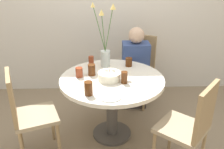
# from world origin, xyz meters

# --- Properties ---
(ground_plane) EXTENTS (16.00, 16.00, 0.00)m
(ground_plane) POSITION_xyz_m (0.00, 0.00, 0.00)
(ground_plane) COLOR #89755B
(wall_back) EXTENTS (8.00, 0.05, 2.60)m
(wall_back) POSITION_xyz_m (0.00, 1.20, 1.30)
(wall_back) COLOR silver
(wall_back) RESTS_ON ground_plane
(dining_table) EXTENTS (1.09, 1.09, 0.72)m
(dining_table) POSITION_xyz_m (0.00, 0.00, 0.58)
(dining_table) COLOR silver
(dining_table) RESTS_ON ground_plane
(chair_far_back) EXTENTS (0.54, 0.54, 0.94)m
(chair_far_back) POSITION_xyz_m (0.40, 0.79, 0.54)
(chair_far_back) COLOR #9E896B
(chair_far_back) RESTS_ON ground_plane
(chair_right_flank) EXTENTS (0.52, 0.52, 0.94)m
(chair_right_flank) POSITION_xyz_m (-0.83, -0.32, 0.54)
(chair_right_flank) COLOR #9E896B
(chair_right_flank) RESTS_ON ground_plane
(chair_left_flank) EXTENTS (0.56, 0.56, 0.94)m
(chair_left_flank) POSITION_xyz_m (0.67, -0.58, 0.54)
(chair_left_flank) COLOR #9E896B
(chair_left_flank) RESTS_ON ground_plane
(birthday_cake) EXTENTS (0.23, 0.23, 0.13)m
(birthday_cake) POSITION_xyz_m (-0.03, -0.05, 0.76)
(birthday_cake) COLOR white
(birthday_cake) RESTS_ON dining_table
(flower_vase) EXTENTS (0.27, 0.12, 0.72)m
(flower_vase) POSITION_xyz_m (-0.07, 0.33, 0.94)
(flower_vase) COLOR silver
(flower_vase) RESTS_ON dining_table
(side_plate) EXTENTS (0.21, 0.21, 0.01)m
(side_plate) POSITION_xyz_m (-0.03, -0.40, 0.73)
(side_plate) COLOR white
(side_plate) RESTS_ON dining_table
(drink_glass_0) EXTENTS (0.07, 0.07, 0.10)m
(drink_glass_0) POSITION_xyz_m (-0.34, 0.04, 0.77)
(drink_glass_0) COLOR maroon
(drink_glass_0) RESTS_ON dining_table
(drink_glass_1) EXTENTS (0.08, 0.08, 0.12)m
(drink_glass_1) POSITION_xyz_m (-0.21, 0.08, 0.78)
(drink_glass_1) COLOR #51280F
(drink_glass_1) RESTS_ON dining_table
(drink_glass_2) EXTENTS (0.06, 0.06, 0.12)m
(drink_glass_2) POSITION_xyz_m (-0.23, 0.34, 0.78)
(drink_glass_2) COLOR maroon
(drink_glass_2) RESTS_ON dining_table
(drink_glass_3) EXTENTS (0.08, 0.08, 0.13)m
(drink_glass_3) POSITION_xyz_m (-0.22, -0.35, 0.79)
(drink_glass_3) COLOR #51280F
(drink_glass_3) RESTS_ON dining_table
(drink_glass_4) EXTENTS (0.07, 0.07, 0.12)m
(drink_glass_4) POSITION_xyz_m (0.12, -0.12, 0.78)
(drink_glass_4) COLOR #51280F
(drink_glass_4) RESTS_ON dining_table
(drink_glass_5) EXTENTS (0.08, 0.08, 0.10)m
(drink_glass_5) POSITION_xyz_m (0.20, 0.32, 0.77)
(drink_glass_5) COLOR #51280F
(drink_glass_5) RESTS_ON dining_table
(person_guest) EXTENTS (0.34, 0.24, 1.10)m
(person_guest) POSITION_xyz_m (0.32, 0.65, 0.52)
(person_guest) COLOR #383333
(person_guest) RESTS_ON ground_plane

